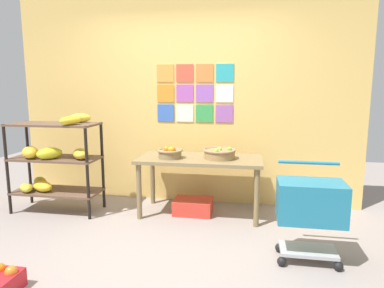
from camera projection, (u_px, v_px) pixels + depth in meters
The scene contains 8 objects.
ground at pixel (153, 253), 3.19m from camera, with size 9.08×9.08×0.00m, color gray.
back_wall_with_art at pixel (185, 95), 4.49m from camera, with size 4.52×0.07×2.84m.
banana_shelf_unit at pixel (54, 159), 4.17m from camera, with size 1.06×0.55×1.21m.
display_table at pixel (200, 165), 4.09m from camera, with size 1.46×0.67×0.70m.
fruit_basket_right at pixel (220, 153), 4.02m from camera, with size 0.38×0.38×0.14m.
fruit_basket_left at pixel (170, 153), 4.04m from camera, with size 0.30×0.30×0.15m.
produce_crate_under_table at pixel (193, 206), 4.19m from camera, with size 0.46×0.33×0.18m, color red.
shopping_cart at pixel (310, 205), 2.97m from camera, with size 0.56×0.41×0.86m.
Camera 1 is at (0.87, -2.88, 1.52)m, focal length 32.17 mm.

